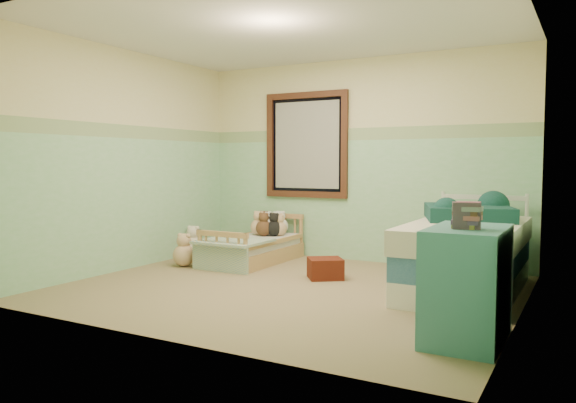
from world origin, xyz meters
The scene contains 33 objects.
floor centered at (0.00, 0.00, -0.01)m, with size 4.20×3.60×0.02m, color #7D6D51.
ceiling centered at (0.00, 0.00, 2.51)m, with size 4.20×3.60×0.02m, color silver.
wall_back centered at (0.00, 1.80, 1.25)m, with size 4.20×0.04×2.50m, color beige.
wall_front centered at (0.00, -1.80, 1.25)m, with size 4.20×0.04×2.50m, color beige.
wall_left centered at (-2.10, 0.00, 1.25)m, with size 0.04×3.60×2.50m, color beige.
wall_right centered at (2.10, 0.00, 1.25)m, with size 0.04×3.60×2.50m, color beige.
wainscot_mint centered at (0.00, 1.79, 0.75)m, with size 4.20×0.01×1.50m, color #86CA8E.
border_strip centered at (0.00, 1.79, 1.57)m, with size 4.20×0.01×0.15m, color #477A51.
window_frame centered at (-0.70, 1.76, 1.45)m, with size 1.16×0.06×1.36m, color #351E13.
window_blinds centered at (-0.70, 1.77, 1.45)m, with size 0.92×0.01×1.12m, color #BBBAB4.
toddler_bed_frame centered at (-1.06, 1.05, 0.09)m, with size 0.69×1.38×0.18m, color #9D6A3F.
toddler_mattress centered at (-1.06, 1.05, 0.24)m, with size 0.63×1.32×0.12m, color white.
patchwork_quilt centered at (-1.06, 0.62, 0.31)m, with size 0.75×0.69×0.03m, color #6295B4.
plush_bed_brown centered at (-1.21, 1.55, 0.40)m, with size 0.20×0.20×0.20m, color brown.
plush_bed_white centered at (-1.01, 1.55, 0.40)m, with size 0.20×0.20×0.20m, color white.
plush_bed_tan centered at (-1.16, 1.33, 0.40)m, with size 0.21×0.21×0.21m, color #D7AF86.
plush_bed_dark centered at (-0.93, 1.33, 0.40)m, with size 0.20×0.20×0.20m, color black.
plush_floor_cream centered at (-1.95, 1.00, 0.14)m, with size 0.27×0.27×0.27m, color white.
plush_floor_tan centered at (-1.62, 0.41, 0.13)m, with size 0.27×0.27×0.27m, color #D7AF86.
twin_bed_frame centered at (1.55, 0.67, 0.11)m, with size 0.92×1.85×0.22m, color white.
twin_boxspring centered at (1.55, 0.67, 0.33)m, with size 0.92×1.85×0.22m, color #295889.
twin_mattress centered at (1.55, 0.67, 0.55)m, with size 0.96×1.88×0.22m, color white.
teal_blanket centered at (1.50, 0.97, 0.73)m, with size 0.78×0.83×0.14m, color #0E3131.
dresser centered at (1.85, -0.80, 0.39)m, with size 0.49×0.78×0.78m, color teal.
book_stack centered at (1.85, -0.88, 0.87)m, with size 0.18×0.14×0.18m, color brown.
red_pillow centered at (0.13, 0.59, 0.11)m, with size 0.35×0.30×0.22m, color #9D3118.
floor_book centered at (-0.90, 0.46, 0.01)m, with size 0.26×0.20×0.02m, color orange.
extra_plush_0 centered at (-1.23, 1.52, 0.39)m, with size 0.18×0.18×0.18m, color black.
extra_plush_1 centered at (-0.98, 1.54, 0.39)m, with size 0.18×0.18×0.18m, color #D7AF86.
extra_plush_2 centered at (-1.05, 1.27, 0.40)m, with size 0.20×0.20×0.20m, color brown.
extra_plush_3 centered at (-0.98, 1.58, 0.40)m, with size 0.20×0.20×0.20m, color white.
extra_plush_4 centered at (-1.17, 1.56, 0.39)m, with size 0.20×0.20×0.20m, color white.
extra_plush_5 centered at (-0.88, 1.38, 0.39)m, with size 0.19×0.19×0.19m, color #D7AF86.
Camera 1 is at (2.58, -4.67, 1.22)m, focal length 34.65 mm.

